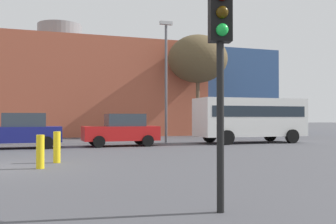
{
  "coord_description": "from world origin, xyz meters",
  "views": [
    {
      "loc": [
        1.04,
        -13.14,
        1.52
      ],
      "look_at": [
        7.54,
        5.77,
        1.84
      ],
      "focal_mm": 41.86,
      "sensor_mm": 36.0,
      "label": 1
    }
  ],
  "objects_px": {
    "white_bus": "(250,117)",
    "bare_tree_0": "(198,59)",
    "traffic_light_near_right": "(220,46)",
    "bollard_yellow_1": "(40,152)",
    "street_lamp": "(166,74)",
    "parked_car_2": "(20,131)",
    "bollard_yellow_0": "(57,147)",
    "parked_car_3": "(122,130)"
  },
  "relations": [
    {
      "from": "bare_tree_0",
      "to": "parked_car_3",
      "type": "bearing_deg",
      "value": -133.98
    },
    {
      "from": "traffic_light_near_right",
      "to": "bollard_yellow_1",
      "type": "distance_m",
      "value": 7.55
    },
    {
      "from": "traffic_light_near_right",
      "to": "street_lamp",
      "type": "xyz_separation_m",
      "value": [
        4.89,
        17.23,
        1.59
      ]
    },
    {
      "from": "parked_car_2",
      "to": "white_bus",
      "type": "relative_size",
      "value": 0.6
    },
    {
      "from": "parked_car_3",
      "to": "white_bus",
      "type": "height_order",
      "value": "white_bus"
    },
    {
      "from": "bollard_yellow_0",
      "to": "bollard_yellow_1",
      "type": "distance_m",
      "value": 1.54
    },
    {
      "from": "parked_car_3",
      "to": "street_lamp",
      "type": "height_order",
      "value": "street_lamp"
    },
    {
      "from": "white_bus",
      "to": "bare_tree_0",
      "type": "bearing_deg",
      "value": -90.63
    },
    {
      "from": "parked_car_3",
      "to": "traffic_light_near_right",
      "type": "height_order",
      "value": "traffic_light_near_right"
    },
    {
      "from": "parked_car_3",
      "to": "bollard_yellow_0",
      "type": "bearing_deg",
      "value": 62.17
    },
    {
      "from": "white_bus",
      "to": "parked_car_3",
      "type": "bearing_deg",
      "value": 0.8
    },
    {
      "from": "white_bus",
      "to": "bollard_yellow_0",
      "type": "relative_size",
      "value": 6.37
    },
    {
      "from": "bollard_yellow_0",
      "to": "street_lamp",
      "type": "xyz_separation_m",
      "value": [
        7.0,
        9.08,
        3.76
      ]
    },
    {
      "from": "parked_car_3",
      "to": "street_lamp",
      "type": "relative_size",
      "value": 0.54
    },
    {
      "from": "white_bus",
      "to": "traffic_light_near_right",
      "type": "relative_size",
      "value": 1.86
    },
    {
      "from": "white_bus",
      "to": "street_lamp",
      "type": "distance_m",
      "value": 5.84
    },
    {
      "from": "traffic_light_near_right",
      "to": "parked_car_2",
      "type": "bearing_deg",
      "value": -154.25
    },
    {
      "from": "parked_car_2",
      "to": "white_bus",
      "type": "xyz_separation_m",
      "value": [
        13.26,
        0.11,
        0.74
      ]
    },
    {
      "from": "white_bus",
      "to": "bollard_yellow_1",
      "type": "bearing_deg",
      "value": 35.11
    },
    {
      "from": "parked_car_3",
      "to": "bare_tree_0",
      "type": "distance_m",
      "value": 12.99
    },
    {
      "from": "traffic_light_near_right",
      "to": "white_bus",
      "type": "bearing_deg",
      "value": 160.65
    },
    {
      "from": "parked_car_3",
      "to": "traffic_light_near_right",
      "type": "relative_size",
      "value": 1.11
    },
    {
      "from": "white_bus",
      "to": "street_lamp",
      "type": "relative_size",
      "value": 0.9
    },
    {
      "from": "parked_car_3",
      "to": "bollard_yellow_0",
      "type": "distance_m",
      "value": 8.14
    },
    {
      "from": "parked_car_2",
      "to": "bollard_yellow_0",
      "type": "xyz_separation_m",
      "value": [
        1.38,
        -7.19,
        -0.35
      ]
    },
    {
      "from": "bollard_yellow_1",
      "to": "bare_tree_0",
      "type": "bearing_deg",
      "value": 53.77
    },
    {
      "from": "bollard_yellow_0",
      "to": "bollard_yellow_1",
      "type": "xyz_separation_m",
      "value": [
        -0.56,
        -1.44,
        -0.02
      ]
    },
    {
      "from": "white_bus",
      "to": "traffic_light_near_right",
      "type": "height_order",
      "value": "traffic_light_near_right"
    },
    {
      "from": "bare_tree_0",
      "to": "bollard_yellow_0",
      "type": "bearing_deg",
      "value": -127.39
    },
    {
      "from": "bare_tree_0",
      "to": "street_lamp",
      "type": "height_order",
      "value": "bare_tree_0"
    },
    {
      "from": "bollard_yellow_0",
      "to": "street_lamp",
      "type": "relative_size",
      "value": 0.14
    },
    {
      "from": "parked_car_2",
      "to": "bollard_yellow_1",
      "type": "xyz_separation_m",
      "value": [
        0.82,
        -8.63,
        -0.37
      ]
    },
    {
      "from": "parked_car_3",
      "to": "street_lamp",
      "type": "bearing_deg",
      "value": -149.49
    },
    {
      "from": "bollard_yellow_1",
      "to": "street_lamp",
      "type": "distance_m",
      "value": 13.49
    },
    {
      "from": "bollard_yellow_0",
      "to": "street_lamp",
      "type": "bearing_deg",
      "value": 52.37
    },
    {
      "from": "parked_car_3",
      "to": "bollard_yellow_1",
      "type": "height_order",
      "value": "parked_car_3"
    },
    {
      "from": "parked_car_3",
      "to": "bollard_yellow_1",
      "type": "bearing_deg",
      "value": 63.22
    },
    {
      "from": "bollard_yellow_1",
      "to": "street_lamp",
      "type": "height_order",
      "value": "street_lamp"
    },
    {
      "from": "parked_car_2",
      "to": "traffic_light_near_right",
      "type": "bearing_deg",
      "value": 102.81
    },
    {
      "from": "traffic_light_near_right",
      "to": "bollard_yellow_1",
      "type": "bearing_deg",
      "value": -145.4
    },
    {
      "from": "white_bus",
      "to": "bare_tree_0",
      "type": "xyz_separation_m",
      "value": [
        0.09,
        8.36,
        4.75
      ]
    },
    {
      "from": "parked_car_2",
      "to": "bollard_yellow_1",
      "type": "relative_size",
      "value": 4.02
    }
  ]
}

